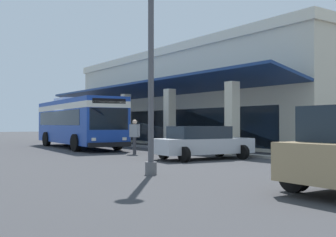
% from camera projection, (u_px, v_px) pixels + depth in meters
% --- Properties ---
extents(ground, '(120.00, 120.00, 0.00)m').
position_uv_depth(ground, '(173.00, 144.00, 31.88)').
color(ground, '#38383A').
extents(curb_strip, '(32.77, 0.50, 0.12)m').
position_uv_depth(curb_strip, '(125.00, 145.00, 29.93)').
color(curb_strip, '#9E998E').
rests_on(curb_strip, ground).
extents(plaza_building, '(27.61, 16.86, 7.35)m').
position_uv_depth(plaza_building, '(224.00, 99.00, 35.52)').
color(plaza_building, beige).
rests_on(plaza_building, ground).
extents(transit_bus, '(11.39, 3.56, 3.34)m').
position_uv_depth(transit_bus, '(78.00, 120.00, 27.49)').
color(transit_bus, '#193D9E').
rests_on(transit_bus, ground).
extents(parked_sedan_silver, '(2.80, 4.59, 1.47)m').
position_uv_depth(parked_sedan_silver, '(202.00, 142.00, 18.49)').
color(parked_sedan_silver, '#B2B5BA').
rests_on(parked_sedan_silver, ground).
extents(pedestrian, '(0.69, 0.42, 1.79)m').
position_uv_depth(pedestrian, '(135.00, 135.00, 21.60)').
color(pedestrian, '#38383D').
rests_on(pedestrian, ground).
extents(potted_palm, '(1.96, 2.04, 2.72)m').
position_uv_depth(potted_palm, '(103.00, 134.00, 35.31)').
color(potted_palm, '#4C4742').
rests_on(potted_palm, ground).
extents(lot_light_pole, '(0.60, 0.60, 7.11)m').
position_uv_depth(lot_light_pole, '(151.00, 51.00, 12.88)').
color(lot_light_pole, '#59595B').
rests_on(lot_light_pole, ground).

